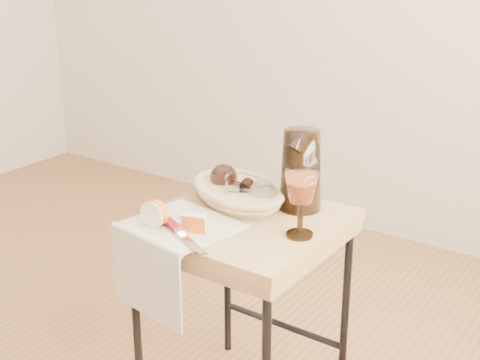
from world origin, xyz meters
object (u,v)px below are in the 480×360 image
Objects in this scene: side_table at (244,317)px; tea_towel at (181,225)px; goblet_lying_b at (248,191)px; table_knife at (182,233)px; apple_half at (157,212)px; pitcher at (301,170)px; bread_basket at (238,194)px; goblet_lying_a at (233,182)px; wine_goblet at (301,204)px.

tea_towel is at bearing -126.57° from side_table.
table_knife is at bearing -124.47° from goblet_lying_b.
table_knife reaches higher than side_table.
apple_half reaches higher than table_knife.
table_knife is at bearing -96.40° from pitcher.
apple_half is at bearing -133.85° from tea_towel.
side_table is at bearing 46.29° from apple_half.
goblet_lying_a is at bearing 177.73° from bread_basket.
apple_half is (-0.25, -0.34, -0.07)m from pitcher.
pitcher is 0.19m from wine_goblet.
tea_towel is 3.44× the size of apple_half.
side_table is at bearing -105.05° from pitcher.
wine_goblet reaches higher than goblet_lying_b.
bread_basket reaches higher than tea_towel.
pitcher is 0.40m from table_knife.
side_table is 3.50× the size of wine_goblet.
goblet_lying_b is at bearing 158.95° from wine_goblet.
wine_goblet reaches higher than goblet_lying_a.
apple_half is (-0.16, -0.19, 0.37)m from side_table.
side_table is 0.44m from apple_half.
tea_towel is 1.51× the size of wine_goblet.
table_knife is at bearing -13.68° from apple_half.
side_table is 0.37m from bread_basket.
goblet_lying_b is 0.28m from table_knife.
goblet_lying_a is (-0.00, 0.25, 0.05)m from tea_towel.
wine_goblet reaches higher than table_knife.
pitcher reaches higher than bread_basket.
apple_half is (-0.05, -0.29, -0.01)m from goblet_lying_a.
tea_towel reaches higher than side_table.
wine_goblet reaches higher than tea_towel.
goblet_lying_b is 0.17m from pitcher.
goblet_lying_a is 0.22m from pitcher.
tea_towel is 1.17× the size of table_knife.
goblet_lying_b is 0.29m from apple_half.
pitcher is at bearing 58.58° from side_table.
table_knife is (0.05, -0.06, 0.01)m from tea_towel.
goblet_lying_b is (0.07, 0.22, 0.05)m from tea_towel.
tea_towel is at bearing -71.98° from bread_basket.
table_knife is (-0.02, -0.28, -0.04)m from goblet_lying_b.
goblet_lying_a reaches higher than side_table.
pitcher reaches higher than goblet_lying_b.
table_knife is (-0.25, -0.19, -0.08)m from wine_goblet.
wine_goblet is at bearing -51.34° from goblet_lying_b.
goblet_lying_b reaches higher than tea_towel.
wine_goblet is at bearing -43.62° from pitcher.
side_table is 2.72× the size of table_knife.
goblet_lying_b reaches higher than side_table.
pitcher is at bearing 120.01° from wine_goblet.
apple_half is (-0.08, -0.28, 0.02)m from bread_basket.
goblet_lying_a is 0.58× the size of table_knife.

